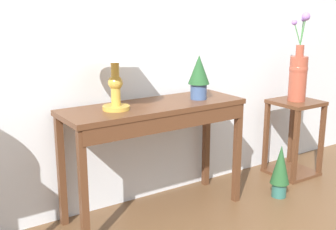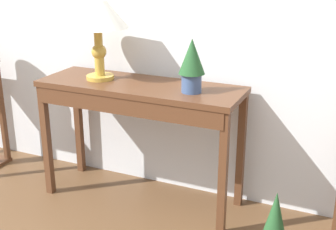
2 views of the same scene
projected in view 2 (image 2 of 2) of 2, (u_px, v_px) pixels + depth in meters
name	position (u px, v px, depth m)	size (l,w,h in m)	color
console_table	(138.00, 102.00, 2.81)	(1.27, 0.43, 0.79)	#56331E
table_lamp	(97.00, 11.00, 2.76)	(0.38, 0.38, 0.56)	gold
potted_plant_on_console	(192.00, 63.00, 2.58)	(0.15, 0.15, 0.31)	#3D5684
potted_plant_floor	(275.00, 225.00, 2.36)	(0.15, 0.15, 0.41)	#2D665B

